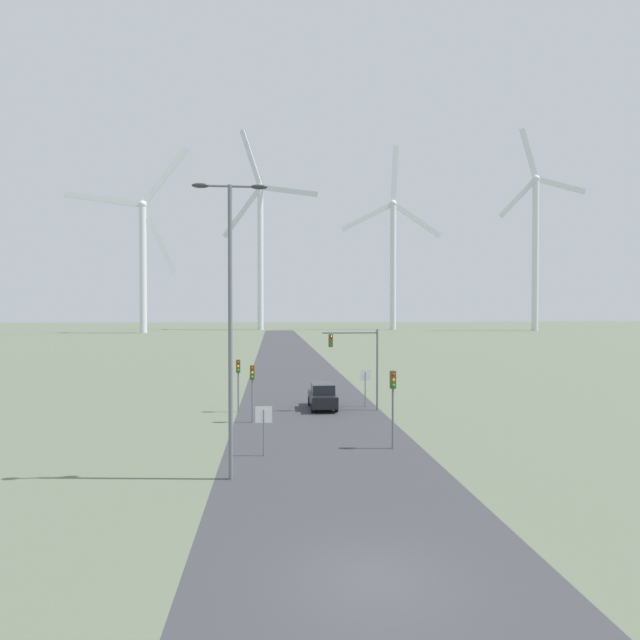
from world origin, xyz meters
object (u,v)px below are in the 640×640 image
(stop_sign_near, at_px, (264,421))
(stop_sign_far, at_px, (365,381))
(traffic_light_mast_overhead, at_px, (358,353))
(car_approaching, at_px, (323,396))
(wind_turbine_left, at_px, (143,251))
(traffic_light_post_near_right, at_px, (393,392))
(traffic_light_post_mid_left, at_px, (238,374))
(traffic_light_post_near_left, at_px, (252,380))
(wind_turbine_far_right, at_px, (535,240))
(wind_turbine_right, at_px, (393,251))
(streetlamp, at_px, (230,300))
(wind_turbine_center, at_px, (260,242))

(stop_sign_near, height_order, stop_sign_far, stop_sign_far)
(traffic_light_mast_overhead, relative_size, car_approaching, 1.40)
(traffic_light_mast_overhead, bearing_deg, wind_turbine_left, 109.99)
(stop_sign_near, distance_m, traffic_light_post_near_right, 6.65)
(traffic_light_post_mid_left, xyz_separation_m, car_approaching, (5.93, 0.62, -1.76))
(traffic_light_post_near_left, height_order, wind_turbine_far_right, wind_turbine_far_right)
(traffic_light_post_near_right, xyz_separation_m, wind_turbine_right, (38.84, 157.84, 26.32))
(streetlamp, bearing_deg, traffic_light_mast_overhead, 60.40)
(streetlamp, distance_m, wind_turbine_far_right, 176.90)
(traffic_light_post_near_right, xyz_separation_m, car_approaching, (-2.51, 10.64, -1.99))
(wind_turbine_far_right, bearing_deg, stop_sign_near, -122.83)
(stop_sign_near, distance_m, wind_turbine_center, 166.37)
(wind_turbine_left, xyz_separation_m, wind_turbine_right, (85.68, 19.62, 3.13))
(traffic_light_post_near_right, bearing_deg, car_approaching, 103.27)
(stop_sign_near, distance_m, car_approaching, 12.01)
(stop_sign_far, distance_m, wind_turbine_center, 155.08)
(wind_turbine_center, relative_size, wind_turbine_far_right, 1.06)
(wind_turbine_center, height_order, wind_turbine_far_right, wind_turbine_center)
(traffic_light_post_near_left, height_order, wind_turbine_center, wind_turbine_center)
(stop_sign_far, bearing_deg, streetlamp, -119.50)
(wind_turbine_left, height_order, wind_turbine_center, wind_turbine_center)
(car_approaching, bearing_deg, wind_turbine_right, 74.31)
(traffic_light_post_near_right, distance_m, wind_turbine_center, 165.78)
(traffic_light_post_near_left, height_order, car_approaching, traffic_light_post_near_left)
(wind_turbine_right, bearing_deg, wind_turbine_center, 174.31)
(stop_sign_far, xyz_separation_m, wind_turbine_center, (-11.08, 151.58, 30.84))
(traffic_light_post_near_right, height_order, wind_turbine_left, wind_turbine_left)
(traffic_light_post_near_right, xyz_separation_m, traffic_light_post_mid_left, (-8.44, 10.02, -0.24))
(stop_sign_near, height_order, traffic_light_post_mid_left, traffic_light_post_mid_left)
(traffic_light_post_near_left, relative_size, traffic_light_mast_overhead, 0.63)
(stop_sign_near, relative_size, wind_turbine_left, 0.04)
(stop_sign_near, distance_m, wind_turbine_far_right, 174.43)
(streetlamp, xyz_separation_m, wind_turbine_center, (-2.57, 166.61, 25.30))
(traffic_light_post_near_right, relative_size, wind_turbine_right, 0.06)
(stop_sign_near, xyz_separation_m, wind_turbine_left, (-40.34, 138.87, 24.42))
(traffic_light_mast_overhead, relative_size, wind_turbine_right, 0.08)
(traffic_light_post_near_right, xyz_separation_m, traffic_light_mast_overhead, (-0.10, 9.72, 1.15))
(car_approaching, bearing_deg, stop_sign_near, -109.48)
(stop_sign_far, xyz_separation_m, wind_turbine_far_right, (85.93, 132.50, 30.27))
(traffic_light_post_near_left, bearing_deg, traffic_light_mast_overhead, 22.78)
(stop_sign_near, bearing_deg, wind_turbine_left, 106.20)
(wind_turbine_right, xyz_separation_m, wind_turbine_far_right, (47.78, -14.18, 2.94))
(stop_sign_far, xyz_separation_m, wind_turbine_right, (38.15, 146.68, 27.33))
(traffic_light_mast_overhead, bearing_deg, traffic_light_post_near_left, -157.22)
(traffic_light_post_mid_left, height_order, traffic_light_mast_overhead, traffic_light_mast_overhead)
(streetlamp, relative_size, car_approaching, 2.98)
(streetlamp, xyz_separation_m, wind_turbine_left, (-39.03, 142.09, 18.66))
(streetlamp, distance_m, wind_turbine_right, 169.71)
(stop_sign_far, xyz_separation_m, traffic_light_post_near_right, (-0.68, -11.16, 1.00))
(wind_turbine_left, distance_m, wind_turbine_right, 87.95)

